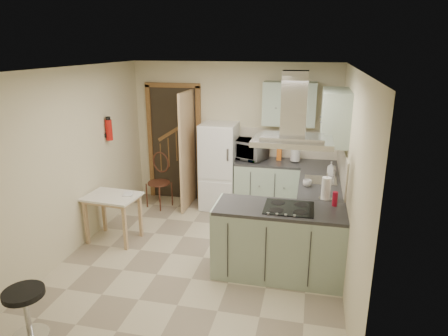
% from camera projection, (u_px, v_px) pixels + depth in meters
% --- Properties ---
extents(floor, '(4.20, 4.20, 0.00)m').
position_uv_depth(floor, '(203.00, 257.00, 5.42)').
color(floor, '#C1B696').
rests_on(floor, ground).
extents(ceiling, '(4.20, 4.20, 0.00)m').
position_uv_depth(ceiling, '(200.00, 68.00, 4.68)').
color(ceiling, silver).
rests_on(ceiling, back_wall).
extents(back_wall, '(3.60, 0.00, 3.60)m').
position_uv_depth(back_wall, '(234.00, 135.00, 7.01)').
color(back_wall, beige).
rests_on(back_wall, floor).
extents(left_wall, '(0.00, 4.20, 4.20)m').
position_uv_depth(left_wall, '(74.00, 161.00, 5.43)').
color(left_wall, beige).
rests_on(left_wall, floor).
extents(right_wall, '(0.00, 4.20, 4.20)m').
position_uv_depth(right_wall, '(349.00, 180.00, 4.68)').
color(right_wall, beige).
rests_on(right_wall, floor).
extents(doorway, '(1.10, 0.12, 2.10)m').
position_uv_depth(doorway, '(174.00, 143.00, 7.27)').
color(doorway, brown).
rests_on(doorway, floor).
extents(fridge, '(0.60, 0.60, 1.50)m').
position_uv_depth(fridge, '(219.00, 166.00, 6.92)').
color(fridge, white).
rests_on(fridge, floor).
extents(counter_back, '(1.08, 0.60, 0.90)m').
position_uv_depth(counter_back, '(268.00, 186.00, 6.83)').
color(counter_back, '#9EB2A0').
rests_on(counter_back, floor).
extents(counter_right, '(0.60, 1.95, 0.90)m').
position_uv_depth(counter_right, '(318.00, 205.00, 6.02)').
color(counter_right, '#9EB2A0').
rests_on(counter_right, floor).
extents(splashback, '(1.68, 0.02, 0.50)m').
position_uv_depth(splashback, '(289.00, 143.00, 6.83)').
color(splashback, beige).
rests_on(splashback, counter_back).
extents(wall_cabinet_back, '(0.85, 0.35, 0.70)m').
position_uv_depth(wall_cabinet_back, '(289.00, 104.00, 6.47)').
color(wall_cabinet_back, '#9EB2A0').
rests_on(wall_cabinet_back, back_wall).
extents(wall_cabinet_right, '(0.35, 0.90, 0.70)m').
position_uv_depth(wall_cabinet_right, '(335.00, 116.00, 5.33)').
color(wall_cabinet_right, '#9EB2A0').
rests_on(wall_cabinet_right, right_wall).
extents(peninsula, '(1.55, 0.65, 0.90)m').
position_uv_depth(peninsula, '(279.00, 241.00, 4.91)').
color(peninsula, '#9EB2A0').
rests_on(peninsula, floor).
extents(hob, '(0.58, 0.50, 0.01)m').
position_uv_depth(hob, '(289.00, 208.00, 4.75)').
color(hob, black).
rests_on(hob, peninsula).
extents(extractor_hood, '(0.90, 0.55, 0.10)m').
position_uv_depth(extractor_hood, '(292.00, 141.00, 4.51)').
color(extractor_hood, silver).
rests_on(extractor_hood, ceiling).
extents(sink, '(0.45, 0.40, 0.01)m').
position_uv_depth(sink, '(320.00, 180.00, 5.73)').
color(sink, silver).
rests_on(sink, counter_right).
extents(fire_extinguisher, '(0.10, 0.10, 0.32)m').
position_uv_depth(fire_extinguisher, '(109.00, 130.00, 6.18)').
color(fire_extinguisher, '#B2140F').
rests_on(fire_extinguisher, left_wall).
extents(drop_leaf_table, '(0.79, 0.62, 0.70)m').
position_uv_depth(drop_leaf_table, '(114.00, 218.00, 5.81)').
color(drop_leaf_table, '#DAAB86').
rests_on(drop_leaf_table, floor).
extents(bentwood_chair, '(0.51, 0.51, 0.88)m').
position_uv_depth(bentwood_chair, '(159.00, 183.00, 7.02)').
color(bentwood_chair, '#52341B').
rests_on(bentwood_chair, floor).
extents(stool, '(0.50, 0.50, 0.52)m').
position_uv_depth(stool, '(27.00, 314.00, 3.88)').
color(stool, black).
rests_on(stool, floor).
extents(microwave, '(0.71, 0.61, 0.33)m').
position_uv_depth(microwave, '(248.00, 149.00, 6.78)').
color(microwave, black).
rests_on(microwave, counter_back).
extents(kettle, '(0.16, 0.16, 0.24)m').
position_uv_depth(kettle, '(295.00, 155.00, 6.61)').
color(kettle, silver).
rests_on(kettle, counter_back).
extents(cereal_box, '(0.08, 0.19, 0.29)m').
position_uv_depth(cereal_box, '(279.00, 151.00, 6.76)').
color(cereal_box, orange).
rests_on(cereal_box, counter_back).
extents(soap_bottle, '(0.11, 0.12, 0.21)m').
position_uv_depth(soap_bottle, '(331.00, 168.00, 5.93)').
color(soap_bottle, '#A09DA9').
rests_on(soap_bottle, counter_right).
extents(paper_towel, '(0.14, 0.14, 0.29)m').
position_uv_depth(paper_towel, '(326.00, 188.00, 5.00)').
color(paper_towel, white).
rests_on(paper_towel, counter_right).
extents(cup, '(0.16, 0.16, 0.09)m').
position_uv_depth(cup, '(307.00, 183.00, 5.48)').
color(cup, silver).
rests_on(cup, counter_right).
extents(red_bottle, '(0.08, 0.08, 0.18)m').
position_uv_depth(red_bottle, '(335.00, 199.00, 4.80)').
color(red_bottle, '#AA0E27').
rests_on(red_bottle, peninsula).
extents(book, '(0.19, 0.22, 0.09)m').
position_uv_depth(book, '(123.00, 192.00, 5.74)').
color(book, '#97323E').
rests_on(book, drop_leaf_table).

